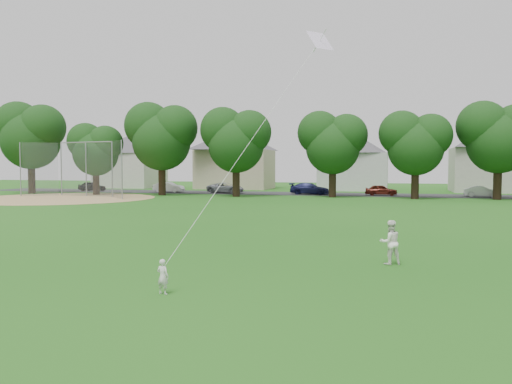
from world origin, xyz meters
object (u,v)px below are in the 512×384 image
(baseball_backstop, at_px, (82,169))
(kite, at_px, (259,128))
(toddler, at_px, (163,277))
(older_boy, at_px, (390,242))

(baseball_backstop, bearing_deg, kite, -47.52)
(kite, relative_size, baseball_backstop, 0.92)
(kite, distance_m, baseball_backstop, 39.26)
(kite, xyz_separation_m, baseball_backstop, (-26.49, 28.93, -1.53))
(toddler, distance_m, older_boy, 7.51)
(toddler, height_order, older_boy, older_boy)
(older_boy, distance_m, baseball_backstop, 41.45)
(older_boy, height_order, kite, kite)
(toddler, xyz_separation_m, baseball_backstop, (-25.22, 33.25, 2.35))
(toddler, height_order, baseball_backstop, baseball_backstop)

